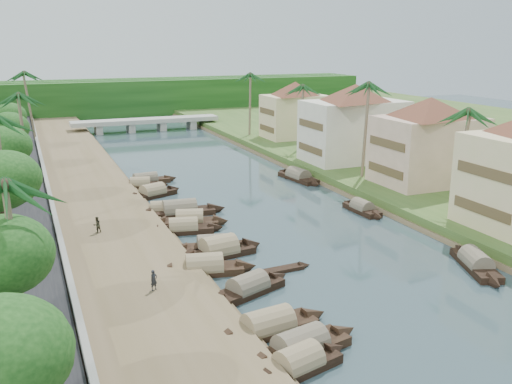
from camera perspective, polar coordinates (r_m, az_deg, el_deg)
name	(u,v)px	position (r m, az deg, el deg)	size (l,w,h in m)	color
ground	(334,258)	(46.51, 7.76, -6.60)	(220.00, 220.00, 0.00)	#32454B
left_bank	(96,209)	(59.90, -15.67, -1.69)	(10.00, 180.00, 0.80)	brown
right_bank	(387,177)	(72.34, 12.93, 1.48)	(16.00, 180.00, 1.20)	#355221
road	(5,216)	(59.56, -23.82, -2.22)	(8.00, 180.00, 1.40)	black
retaining_wall	(52,205)	(59.36, -19.75, -1.22)	(0.40, 180.00, 1.10)	gray
treeline	(121,97)	(139.61, -13.37, 9.21)	(120.00, 14.00, 8.00)	#10360E
bridge	(146,122)	(112.49, -10.94, 6.88)	(28.00, 4.00, 2.40)	#9D9C93
building_mid	(428,140)	(67.19, 16.84, 5.02)	(14.11, 14.11, 9.70)	beige
building_far	(354,122)	(77.83, 9.79, 6.91)	(15.59, 15.59, 10.20)	silver
building_distant	(295,109)	(95.71, 3.90, 8.25)	(12.62, 12.62, 9.20)	beige
sampan_0	(301,348)	(32.97, 4.47, -15.25)	(8.65, 3.49, 2.23)	black
sampan_1	(299,364)	(31.51, 4.27, -16.80)	(7.09, 3.27, 2.08)	black
sampan_2	(268,327)	(34.94, 1.24, -13.34)	(8.72, 2.85, 2.25)	black
sampan_3	(248,288)	(39.83, -0.80, -9.63)	(7.86, 4.32, 2.12)	black
sampan_4	(204,268)	(43.28, -5.17, -7.61)	(8.29, 3.49, 2.29)	black
sampan_5	(219,251)	(46.57, -3.71, -5.90)	(8.30, 3.19, 2.54)	black
sampan_6	(211,247)	(47.58, -4.48, -5.47)	(6.93, 2.85, 2.05)	black
sampan_7	(183,228)	(52.31, -7.27, -3.64)	(7.71, 3.11, 2.04)	black
sampan_8	(190,221)	(54.25, -6.64, -2.92)	(7.75, 3.95, 2.33)	black
sampan_9	(180,211)	(57.57, -7.62, -1.90)	(9.78, 2.72, 2.41)	black
sampan_10	(162,210)	(58.17, -9.37, -1.81)	(6.81, 2.77, 1.89)	black
sampan_11	(153,193)	(64.73, -10.28, -0.12)	(7.66, 4.37, 2.19)	black
sampan_12	(145,181)	(70.79, -10.99, 1.13)	(8.31, 2.11, 1.99)	black
sampan_13	(140,185)	(68.80, -11.50, 0.70)	(6.90, 3.01, 1.90)	black
sampan_14	(476,264)	(47.12, 21.12, -6.69)	(4.49, 8.65, 2.11)	black
sampan_15	(362,209)	(58.94, 10.55, -1.64)	(1.77, 6.87, 1.88)	black
sampan_16	(298,177)	(71.59, 4.25, 1.53)	(2.99, 9.31, 2.23)	black
canoe_1	(278,271)	(43.54, 2.26, -7.87)	(5.62, 1.24, 0.90)	black
canoe_2	(163,216)	(57.18, -9.25, -2.42)	(6.05, 1.17, 0.87)	black
palm_1	(462,113)	(57.04, 19.89, 7.40)	(3.20, 3.20, 10.90)	#72644C
palm_2	(367,86)	(67.81, 11.03, 10.33)	(3.20, 3.20, 12.46)	#72644C
palm_3	(301,88)	(84.53, 4.54, 10.37)	(3.20, 3.20, 10.87)	#72644C
palm_4	(9,187)	(30.24, -23.47, 0.46)	(3.20, 3.20, 10.40)	#72644C
palm_6	(20,97)	(68.92, -22.50, 8.80)	(3.20, 3.20, 11.32)	#72644C
palm_7	(250,76)	(97.55, -0.65, 11.55)	(3.20, 3.20, 11.80)	#72644C
palm_8	(28,74)	(97.86, -21.84, 10.87)	(3.20, 3.20, 12.21)	#72644C
tree_2	(0,183)	(45.80, -24.19, 0.87)	(5.08, 5.08, 7.64)	#4D3B2C
tree_3	(3,150)	(58.42, -23.98, 3.90)	(4.60, 4.60, 7.68)	#4D3B2C
tree_4	(6,130)	(76.70, -23.71, 5.65)	(4.79, 4.79, 6.90)	#4D3B2C
tree_5	(8,118)	(91.91, -23.59, 6.82)	(4.63, 4.63, 6.54)	#4D3B2C
tree_6	(379,116)	(81.82, 12.21, 7.44)	(4.12, 4.12, 7.39)	#4D3B2C
person_near	(154,280)	(38.99, -10.18, -8.67)	(0.52, 0.34, 1.42)	#222329
person_far	(97,225)	(51.29, -15.62, -3.17)	(0.69, 0.54, 1.43)	#313122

